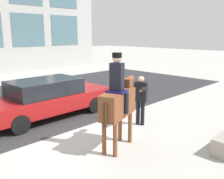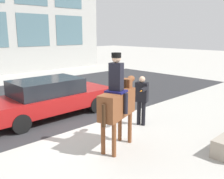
{
  "view_description": "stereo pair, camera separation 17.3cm",
  "coord_description": "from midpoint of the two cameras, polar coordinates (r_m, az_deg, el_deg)",
  "views": [
    {
      "loc": [
        -4.42,
        -5.58,
        2.98
      ],
      "look_at": [
        0.38,
        -0.81,
        1.45
      ],
      "focal_mm": 40.0,
      "sensor_mm": 36.0,
      "label": 1
    },
    {
      "loc": [
        -4.29,
        -5.7,
        2.98
      ],
      "look_at": [
        0.38,
        -0.81,
        1.45
      ],
      "focal_mm": 40.0,
      "sensor_mm": 36.0,
      "label": 2
    }
  ],
  "objects": [
    {
      "name": "mounted_horse_lead",
      "position": [
        6.41,
        0.68,
        -2.64
      ],
      "size": [
        1.68,
        0.83,
        2.52
      ],
      "rotation": [
        0.0,
        0.0,
        0.32
      ],
      "color": "brown",
      "rests_on": "ground_plane"
    },
    {
      "name": "road_surface",
      "position": [
        11.66,
        -21.68,
        -3.01
      ],
      "size": [
        22.81,
        8.5,
        0.01
      ],
      "color": "#2D2D30",
      "rests_on": "ground_plane"
    },
    {
      "name": "pedestrian_bystander",
      "position": [
        8.17,
        5.99,
        -1.67
      ],
      "size": [
        0.79,
        0.66,
        1.64
      ],
      "rotation": [
        0.0,
        0.0,
        -2.79
      ],
      "color": "black",
      "rests_on": "ground_plane"
    },
    {
      "name": "ground_plane",
      "position": [
        7.73,
        -7.03,
        -10.09
      ],
      "size": [
        80.0,
        80.0,
        0.0
      ],
      "primitive_type": "plane",
      "color": "#B2AFA8"
    },
    {
      "name": "street_car_near_lane",
      "position": [
        9.29,
        -15.05,
        -1.81
      ],
      "size": [
        4.79,
        1.82,
        1.39
      ],
      "color": "maroon",
      "rests_on": "ground_plane"
    }
  ]
}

